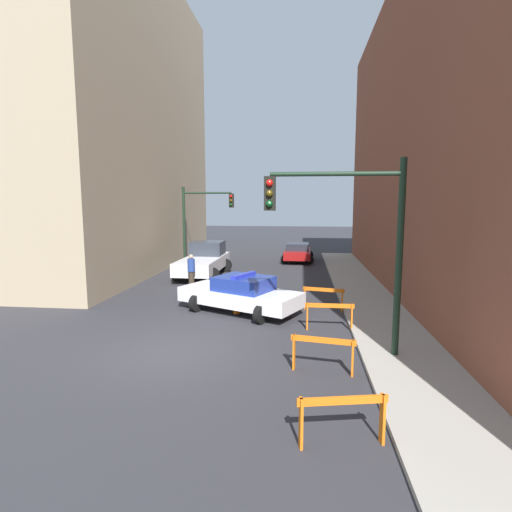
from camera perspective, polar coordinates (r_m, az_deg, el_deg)
name	(u,v)px	position (r m, az deg, el deg)	size (l,w,h in m)	color
ground_plane	(180,352)	(11.78, -10.75, -13.30)	(120.00, 120.00, 0.00)	#2D2D33
sidewalk_right	(408,359)	(11.62, 20.86, -13.65)	(2.40, 44.00, 0.12)	#9E998E
building_corner_left	(59,123)	(29.32, -26.37, 16.66)	(14.00, 20.00, 18.31)	tan
traffic_light_near	(354,228)	(10.78, 13.89, 3.95)	(3.64, 0.35, 5.20)	black
traffic_light_far	(200,214)	(26.65, -8.00, 5.90)	(3.44, 0.35, 5.20)	black
police_car	(241,294)	(15.31, -2.20, -5.41)	(5.04, 3.72, 1.52)	white
white_truck	(204,260)	(23.04, -7.41, -0.58)	(2.69, 5.43, 1.90)	silver
parked_car_near	(298,252)	(28.66, 5.96, 0.59)	(2.32, 4.33, 1.31)	maroon
pedestrian_crossing	(191,271)	(19.88, -9.22, -2.06)	(0.50, 0.50, 1.66)	#382D23
barrier_front	(342,412)	(7.50, 12.24, -20.97)	(1.58, 0.46, 0.90)	orange
barrier_mid	(323,349)	(10.21, 9.54, -12.91)	(1.59, 0.40, 0.90)	orange
barrier_back	(329,312)	(13.44, 10.44, -7.87)	(1.60, 0.17, 0.90)	orange
barrier_corner	(323,295)	(15.77, 9.61, -5.53)	(1.58, 0.45, 0.90)	orange
traffic_cone	(237,306)	(15.14, -2.78, -7.14)	(0.36, 0.36, 0.66)	black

